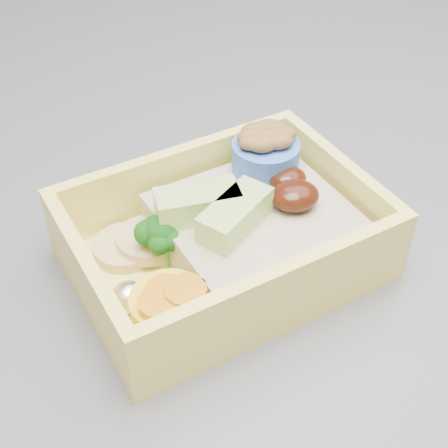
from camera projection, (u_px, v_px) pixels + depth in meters
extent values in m
cube|color=brown|center=(109.00, 33.00, 1.79)|extent=(3.20, 0.60, 0.90)
cube|color=brown|center=(186.00, 445.00, 0.86)|extent=(1.20, 0.80, 0.88)
cube|color=#3E3E43|center=(164.00, 182.00, 0.55)|extent=(1.24, 0.84, 0.04)
cube|color=#FFEA69|center=(224.00, 261.00, 0.44)|extent=(0.24, 0.20, 0.01)
cube|color=#FFEA69|center=(178.00, 177.00, 0.47)|extent=(0.20, 0.07, 0.05)
cube|color=#FFEA69|center=(280.00, 296.00, 0.38)|extent=(0.20, 0.07, 0.05)
cube|color=#FFEA69|center=(338.00, 186.00, 0.46)|extent=(0.05, 0.13, 0.05)
cube|color=#FFEA69|center=(89.00, 283.00, 0.39)|extent=(0.05, 0.13, 0.05)
cube|color=tan|center=(255.00, 228.00, 0.44)|extent=(0.15, 0.14, 0.03)
ellipsoid|color=#331107|center=(295.00, 196.00, 0.42)|extent=(0.04, 0.04, 0.02)
ellipsoid|color=#331107|center=(288.00, 178.00, 0.44)|extent=(0.03, 0.03, 0.01)
cube|color=#ACDA72|center=(235.00, 215.00, 0.41)|extent=(0.06, 0.06, 0.02)
cube|color=#ACDA72|center=(198.00, 203.00, 0.42)|extent=(0.06, 0.03, 0.02)
cylinder|color=#67A357|center=(163.00, 253.00, 0.43)|extent=(0.01, 0.01, 0.02)
sphere|color=#145012|center=(161.00, 231.00, 0.42)|extent=(0.02, 0.02, 0.02)
sphere|color=#145012|center=(170.00, 225.00, 0.42)|extent=(0.02, 0.02, 0.02)
sphere|color=#145012|center=(147.00, 233.00, 0.42)|extent=(0.02, 0.02, 0.02)
sphere|color=#145012|center=(171.00, 240.00, 0.41)|extent=(0.02, 0.02, 0.02)
sphere|color=#145012|center=(160.00, 243.00, 0.41)|extent=(0.02, 0.02, 0.02)
sphere|color=#145012|center=(155.00, 226.00, 0.42)|extent=(0.02, 0.02, 0.02)
cylinder|color=yellow|center=(170.00, 309.00, 0.39)|extent=(0.05, 0.05, 0.02)
cylinder|color=orange|center=(166.00, 291.00, 0.38)|extent=(0.03, 0.03, 0.00)
cylinder|color=orange|center=(160.00, 302.00, 0.37)|extent=(0.03, 0.03, 0.00)
cylinder|color=orange|center=(185.00, 291.00, 0.38)|extent=(0.03, 0.03, 0.00)
cylinder|color=tan|center=(125.00, 248.00, 0.44)|extent=(0.05, 0.05, 0.01)
cylinder|color=tan|center=(149.00, 240.00, 0.44)|extent=(0.05, 0.05, 0.01)
ellipsoid|color=white|center=(165.00, 217.00, 0.45)|extent=(0.02, 0.02, 0.02)
ellipsoid|color=white|center=(129.00, 297.00, 0.40)|extent=(0.02, 0.02, 0.02)
cylinder|color=#3E6FD5|center=(265.00, 156.00, 0.46)|extent=(0.05, 0.05, 0.02)
ellipsoid|color=brown|center=(266.00, 137.00, 0.44)|extent=(0.02, 0.02, 0.01)
ellipsoid|color=brown|center=(275.00, 130.00, 0.45)|extent=(0.02, 0.02, 0.01)
ellipsoid|color=brown|center=(252.00, 137.00, 0.44)|extent=(0.02, 0.02, 0.01)
ellipsoid|color=brown|center=(279.00, 141.00, 0.44)|extent=(0.02, 0.02, 0.01)
ellipsoid|color=brown|center=(264.00, 144.00, 0.44)|extent=(0.02, 0.02, 0.01)
ellipsoid|color=brown|center=(282.00, 135.00, 0.45)|extent=(0.02, 0.02, 0.01)
ellipsoid|color=brown|center=(255.00, 130.00, 0.45)|extent=(0.02, 0.02, 0.01)
ellipsoid|color=brown|center=(268.00, 127.00, 0.45)|extent=(0.02, 0.02, 0.01)
ellipsoid|color=brown|center=(254.00, 142.00, 0.44)|extent=(0.02, 0.02, 0.01)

